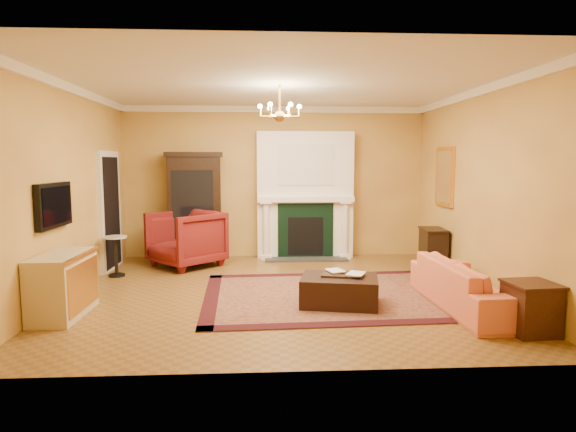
{
  "coord_description": "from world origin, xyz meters",
  "views": [
    {
      "loc": [
        -0.27,
        -6.95,
        1.9
      ],
      "look_at": [
        0.13,
        0.3,
        1.09
      ],
      "focal_mm": 30.0,
      "sensor_mm": 36.0,
      "label": 1
    }
  ],
  "objects": [
    {
      "name": "floor",
      "position": [
        0.0,
        0.0,
        -0.01
      ],
      "size": [
        6.0,
        5.5,
        0.02
      ],
      "primitive_type": "cube",
      "color": "brown",
      "rests_on": "ground"
    },
    {
      "name": "ceiling",
      "position": [
        0.0,
        0.0,
        3.01
      ],
      "size": [
        6.0,
        5.5,
        0.02
      ],
      "primitive_type": "cube",
      "color": "silver",
      "rests_on": "wall_back"
    },
    {
      "name": "wall_back",
      "position": [
        0.0,
        2.76,
        1.5
      ],
      "size": [
        6.0,
        0.02,
        3.0
      ],
      "primitive_type": "cube",
      "color": "gold",
      "rests_on": "floor"
    },
    {
      "name": "wall_front",
      "position": [
        0.0,
        -2.76,
        1.5
      ],
      "size": [
        6.0,
        0.02,
        3.0
      ],
      "primitive_type": "cube",
      "color": "gold",
      "rests_on": "floor"
    },
    {
      "name": "wall_left",
      "position": [
        -3.01,
        0.0,
        1.5
      ],
      "size": [
        0.02,
        5.5,
        3.0
      ],
      "primitive_type": "cube",
      "color": "gold",
      "rests_on": "floor"
    },
    {
      "name": "wall_right",
      "position": [
        3.01,
        0.0,
        1.5
      ],
      "size": [
        0.02,
        5.5,
        3.0
      ],
      "primitive_type": "cube",
      "color": "gold",
      "rests_on": "floor"
    },
    {
      "name": "fireplace",
      "position": [
        0.6,
        2.57,
        1.19
      ],
      "size": [
        1.9,
        0.7,
        2.5
      ],
      "color": "white",
      "rests_on": "wall_back"
    },
    {
      "name": "crown_molding",
      "position": [
        0.0,
        0.96,
        2.94
      ],
      "size": [
        6.0,
        5.5,
        0.12
      ],
      "color": "white",
      "rests_on": "ceiling"
    },
    {
      "name": "doorway",
      "position": [
        -2.95,
        1.7,
        1.05
      ],
      "size": [
        0.08,
        1.05,
        2.1
      ],
      "color": "silver",
      "rests_on": "wall_left"
    },
    {
      "name": "tv_panel",
      "position": [
        -2.95,
        -0.6,
        1.35
      ],
      "size": [
        0.09,
        0.95,
        0.58
      ],
      "color": "black",
      "rests_on": "wall_left"
    },
    {
      "name": "gilt_mirror",
      "position": [
        2.97,
        1.4,
        1.65
      ],
      "size": [
        0.06,
        0.76,
        1.05
      ],
      "color": "gold",
      "rests_on": "wall_right"
    },
    {
      "name": "chandelier",
      "position": [
        -0.0,
        0.0,
        2.61
      ],
      "size": [
        0.63,
        0.55,
        0.53
      ],
      "color": "#B98733",
      "rests_on": "ceiling"
    },
    {
      "name": "oriental_rug",
      "position": [
        0.73,
        -0.26,
        0.01
      ],
      "size": [
        3.74,
        2.88,
        0.01
      ],
      "primitive_type": "cube",
      "rotation": [
        0.0,
        0.0,
        0.04
      ],
      "color": "#440E11",
      "rests_on": "floor"
    },
    {
      "name": "china_cabinet",
      "position": [
        -1.58,
        2.49,
        1.0
      ],
      "size": [
        1.06,
        0.59,
        2.01
      ],
      "primitive_type": "cube",
      "rotation": [
        0.0,
        0.0,
        0.14
      ],
      "color": "black",
      "rests_on": "floor"
    },
    {
      "name": "wingback_armchair",
      "position": [
        -1.65,
        1.83,
        0.56
      ],
      "size": [
        1.5,
        1.5,
        1.12
      ],
      "primitive_type": "imported",
      "rotation": [
        0.0,
        0.0,
        -0.8
      ],
      "color": "maroon",
      "rests_on": "floor"
    },
    {
      "name": "pedestal_table",
      "position": [
        -2.7,
        1.1,
        0.39
      ],
      "size": [
        0.38,
        0.38,
        0.68
      ],
      "color": "black",
      "rests_on": "floor"
    },
    {
      "name": "commode",
      "position": [
        -2.73,
        -0.99,
        0.39
      ],
      "size": [
        0.51,
        1.05,
        0.78
      ],
      "primitive_type": "cube",
      "rotation": [
        0.0,
        0.0,
        -0.02
      ],
      "color": "#BDAE8A",
      "rests_on": "floor"
    },
    {
      "name": "coral_sofa",
      "position": [
        2.43,
        -0.97,
        0.42
      ],
      "size": [
        0.69,
        2.15,
        0.83
      ],
      "primitive_type": "imported",
      "rotation": [
        0.0,
        0.0,
        1.6
      ],
      "color": "#D66243",
      "rests_on": "floor"
    },
    {
      "name": "end_table",
      "position": [
        2.72,
        -1.91,
        0.28
      ],
      "size": [
        0.51,
        0.51,
        0.55
      ],
      "primitive_type": "cube",
      "rotation": [
        0.0,
        0.0,
        0.09
      ],
      "color": "#381C0F",
      "rests_on": "floor"
    },
    {
      "name": "console_table",
      "position": [
        2.78,
        1.34,
        0.35
      ],
      "size": [
        0.41,
        0.66,
        0.71
      ],
      "primitive_type": "cube",
      "rotation": [
        0.0,
        0.0,
        -0.08
      ],
      "color": "black",
      "rests_on": "floor"
    },
    {
      "name": "leather_ottoman",
      "position": [
        0.76,
        -0.73,
        0.2
      ],
      "size": [
        1.12,
        0.91,
        0.37
      ],
      "primitive_type": "cube",
      "rotation": [
        0.0,
        0.0,
        -0.2
      ],
      "color": "black",
      "rests_on": "oriental_rug"
    },
    {
      "name": "ottoman_tray",
      "position": [
        0.74,
        -0.67,
        0.4
      ],
      "size": [
        0.46,
        0.4,
        0.03
      ],
      "primitive_type": "cube",
      "rotation": [
        0.0,
        0.0,
        -0.24
      ],
      "color": "black",
      "rests_on": "leather_ottoman"
    },
    {
      "name": "book_a",
      "position": [
        0.64,
        -0.59,
        0.55
      ],
      "size": [
        0.2,
        0.08,
        0.27
      ],
      "primitive_type": "imported",
      "rotation": [
        0.0,
        0.0,
        0.3
      ],
      "color": "gray",
      "rests_on": "ottoman_tray"
    },
    {
      "name": "book_b",
      "position": [
        0.88,
        -0.7,
        0.56
      ],
      "size": [
        0.2,
        0.11,
        0.29
      ],
      "primitive_type": "imported",
      "rotation": [
        0.0,
        0.0,
        -0.44
      ],
      "color": "gray",
      "rests_on": "ottoman_tray"
    },
    {
      "name": "topiary_left",
      "position": [
        -0.13,
        2.53,
        1.46
      ],
      "size": [
        0.16,
        0.16,
        0.42
      ],
      "color": "gray",
      "rests_on": "fireplace"
    },
    {
      "name": "topiary_right",
      "position": [
        1.18,
        2.53,
        1.44
      ],
      "size": [
        0.14,
        0.14,
        0.39
      ],
      "color": "gray",
      "rests_on": "fireplace"
    }
  ]
}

